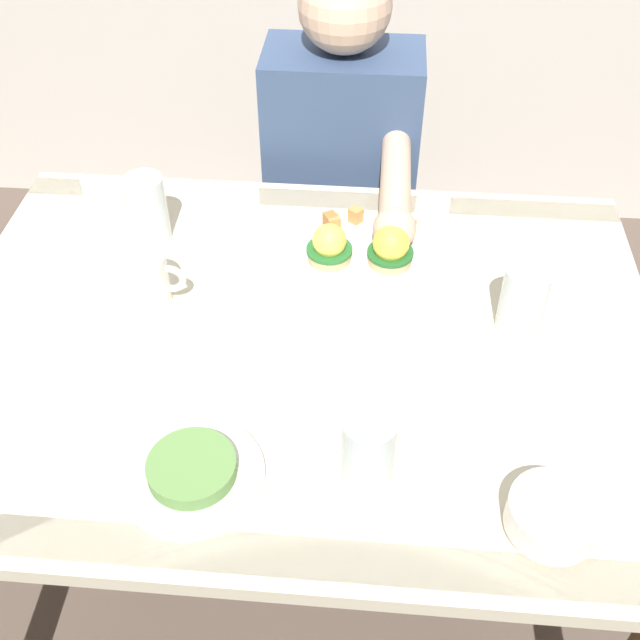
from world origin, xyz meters
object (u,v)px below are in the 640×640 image
(fork, at_px, (47,300))
(water_glass_far, at_px, (523,302))
(eggs_benedict_plate, at_px, (361,253))
(dining_table, at_px, (299,379))
(fruit_bowl, at_px, (551,516))
(water_glass_extra, at_px, (368,455))
(side_plate, at_px, (193,472))
(coffee_mug, at_px, (146,277))
(water_glass_near, at_px, (148,212))
(diner_person, at_px, (342,183))

(fork, height_order, water_glass_far, water_glass_far)
(eggs_benedict_plate, xyz_separation_m, fork, (-0.54, -0.15, -0.02))
(dining_table, bearing_deg, fruit_bowl, -42.19)
(eggs_benedict_plate, bearing_deg, fork, -164.24)
(dining_table, distance_m, water_glass_extra, 0.34)
(fruit_bowl, xyz_separation_m, side_plate, (-0.48, 0.04, -0.02))
(coffee_mug, xyz_separation_m, water_glass_near, (-0.04, 0.18, 0.01))
(fruit_bowl, bearing_deg, coffee_mug, 147.55)
(dining_table, xyz_separation_m, water_glass_far, (0.37, 0.06, 0.16))
(water_glass_extra, bearing_deg, fruit_bowl, -13.95)
(water_glass_far, bearing_deg, diner_person, 121.10)
(water_glass_near, relative_size, water_glass_extra, 1.05)
(coffee_mug, relative_size, side_plate, 0.56)
(water_glass_near, bearing_deg, water_glass_extra, -50.27)
(side_plate, bearing_deg, coffee_mug, 112.62)
(fork, distance_m, diner_person, 0.74)
(water_glass_far, xyz_separation_m, water_glass_extra, (-0.24, -0.33, -0.00))
(dining_table, relative_size, water_glass_near, 9.28)
(coffee_mug, distance_m, water_glass_extra, 0.52)
(water_glass_near, bearing_deg, eggs_benedict_plate, -6.69)
(coffee_mug, relative_size, water_glass_near, 0.86)
(fruit_bowl, xyz_separation_m, diner_person, (-0.33, 0.93, -0.12))
(dining_table, height_order, water_glass_far, water_glass_far)
(water_glass_far, relative_size, water_glass_extra, 0.97)
(coffee_mug, bearing_deg, dining_table, -14.78)
(dining_table, height_order, eggs_benedict_plate, eggs_benedict_plate)
(dining_table, xyz_separation_m, fork, (-0.44, 0.05, 0.11))
(dining_table, relative_size, eggs_benedict_plate, 4.44)
(fork, xyz_separation_m, water_glass_near, (0.14, 0.20, 0.05))
(dining_table, bearing_deg, water_glass_extra, -65.26)
(fruit_bowl, bearing_deg, water_glass_near, 139.24)
(fruit_bowl, xyz_separation_m, water_glass_extra, (-0.24, 0.06, 0.02))
(fruit_bowl, relative_size, side_plate, 0.60)
(water_glass_near, distance_m, diner_person, 0.51)
(coffee_mug, height_order, diner_person, diner_person)
(eggs_benedict_plate, bearing_deg, diner_person, 98.33)
(eggs_benedict_plate, bearing_deg, water_glass_extra, -86.38)
(water_glass_far, bearing_deg, coffee_mug, 178.70)
(eggs_benedict_plate, bearing_deg, water_glass_near, 173.31)
(dining_table, bearing_deg, fork, 173.74)
(water_glass_extra, bearing_deg, water_glass_far, 53.73)
(side_plate, bearing_deg, water_glass_extra, 4.87)
(fruit_bowl, distance_m, coffee_mug, 0.75)
(side_plate, bearing_deg, fork, 134.05)
(dining_table, xyz_separation_m, water_glass_near, (-0.31, 0.25, 0.16))
(water_glass_near, bearing_deg, dining_table, -38.98)
(coffee_mug, xyz_separation_m, diner_person, (0.30, 0.53, -0.14))
(water_glass_near, xyz_separation_m, diner_person, (0.34, 0.35, -0.15))
(fork, height_order, water_glass_extra, water_glass_extra)
(dining_table, height_order, fruit_bowl, fruit_bowl)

